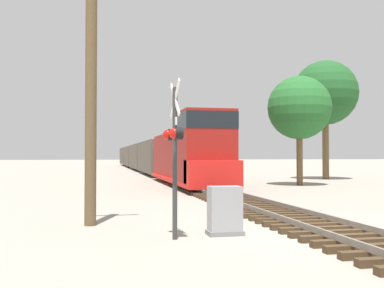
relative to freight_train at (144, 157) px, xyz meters
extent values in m
plane|color=gray|center=(0.00, -48.00, -1.89)|extent=(400.00, 400.00, 0.00)
cube|color=#42301E|center=(0.00, -50.10, -1.81)|extent=(2.60, 0.22, 0.16)
cube|color=#42301E|center=(0.00, -49.50, -1.81)|extent=(2.60, 0.22, 0.16)
cube|color=#42301E|center=(0.00, -48.90, -1.81)|extent=(2.60, 0.22, 0.16)
cube|color=#42301E|center=(0.00, -48.30, -1.81)|extent=(2.60, 0.22, 0.16)
cube|color=#42301E|center=(0.00, -47.70, -1.81)|extent=(2.60, 0.22, 0.16)
cube|color=#42301E|center=(0.00, -47.10, -1.81)|extent=(2.60, 0.22, 0.16)
cube|color=#42301E|center=(0.00, -46.50, -1.81)|extent=(2.60, 0.22, 0.16)
cube|color=#42301E|center=(0.00, -45.90, -1.81)|extent=(2.60, 0.22, 0.16)
cube|color=#42301E|center=(0.00, -45.30, -1.81)|extent=(2.60, 0.22, 0.16)
cube|color=#42301E|center=(0.00, -44.70, -1.81)|extent=(2.60, 0.22, 0.16)
cube|color=#42301E|center=(0.00, -44.10, -1.81)|extent=(2.60, 0.22, 0.16)
cube|color=#42301E|center=(0.00, -43.50, -1.81)|extent=(2.60, 0.22, 0.16)
cube|color=#42301E|center=(0.00, -42.90, -1.81)|extent=(2.60, 0.22, 0.16)
cube|color=#42301E|center=(0.00, -42.30, -1.81)|extent=(2.60, 0.22, 0.16)
cube|color=#42301E|center=(0.00, -41.70, -1.81)|extent=(2.60, 0.22, 0.16)
cube|color=#42301E|center=(0.00, -41.10, -1.81)|extent=(2.60, 0.22, 0.16)
cube|color=#42301E|center=(0.00, -40.50, -1.81)|extent=(2.60, 0.22, 0.16)
cube|color=#42301E|center=(0.00, -39.90, -1.81)|extent=(2.60, 0.22, 0.16)
cube|color=#42301E|center=(0.00, -39.30, -1.81)|extent=(2.60, 0.22, 0.16)
cube|color=#42301E|center=(0.00, -38.70, -1.81)|extent=(2.60, 0.22, 0.16)
cube|color=#42301E|center=(0.00, -38.10, -1.81)|extent=(2.60, 0.22, 0.16)
cube|color=#42301E|center=(0.00, -37.50, -1.81)|extent=(2.60, 0.22, 0.16)
cube|color=#42301E|center=(0.00, -36.90, -1.81)|extent=(2.60, 0.22, 0.16)
cube|color=#42301E|center=(0.00, -36.30, -1.81)|extent=(2.60, 0.22, 0.16)
cube|color=#42301E|center=(0.00, -35.70, -1.81)|extent=(2.60, 0.22, 0.16)
cube|color=#42301E|center=(0.00, -35.10, -1.81)|extent=(2.60, 0.22, 0.16)
cube|color=#42301E|center=(0.00, -34.50, -1.81)|extent=(2.60, 0.22, 0.16)
cube|color=#42301E|center=(0.00, -33.90, -1.81)|extent=(2.60, 0.22, 0.16)
cube|color=#42301E|center=(0.00, -33.30, -1.81)|extent=(2.60, 0.22, 0.16)
cube|color=#42301E|center=(0.00, -32.70, -1.81)|extent=(2.60, 0.22, 0.16)
cube|color=#42301E|center=(0.00, -32.10, -1.81)|extent=(2.60, 0.22, 0.16)
cube|color=#42301E|center=(0.00, -31.50, -1.81)|extent=(2.60, 0.22, 0.16)
cube|color=#42301E|center=(0.00, -30.90, -1.81)|extent=(2.60, 0.22, 0.16)
cube|color=#42301E|center=(0.00, -30.30, -1.81)|extent=(2.60, 0.22, 0.16)
cube|color=#42301E|center=(0.00, -29.70, -1.81)|extent=(2.60, 0.22, 0.16)
cube|color=#42301E|center=(0.00, -29.10, -1.81)|extent=(2.60, 0.22, 0.16)
cube|color=#42301E|center=(0.00, -28.50, -1.81)|extent=(2.60, 0.22, 0.16)
cube|color=slate|center=(-0.72, -48.00, -1.66)|extent=(0.07, 160.00, 0.15)
cube|color=slate|center=(0.72, -48.00, -1.66)|extent=(0.07, 160.00, 0.15)
cube|color=maroon|center=(0.00, -25.87, 0.09)|extent=(2.43, 11.49, 3.35)
cube|color=maroon|center=(0.00, -33.92, 0.57)|extent=(2.86, 3.61, 4.29)
cube|color=black|center=(0.00, -33.92, 2.09)|extent=(2.89, 3.65, 0.94)
cube|color=red|center=(0.00, -35.72, -0.83)|extent=(2.86, 1.64, 1.50)
cube|color=red|center=(0.00, -28.34, -1.46)|extent=(2.92, 16.09, 0.24)
cube|color=black|center=(0.00, -33.67, -1.39)|extent=(1.58, 2.20, 1.00)
cube|color=black|center=(0.00, -23.00, -1.39)|extent=(1.58, 2.20, 1.00)
cube|color=brown|center=(0.00, -12.05, 0.03)|extent=(2.72, 13.45, 3.22)
cube|color=black|center=(0.00, -16.42, -1.44)|extent=(1.58, 2.20, 0.90)
cube|color=black|center=(0.00, -7.68, -1.44)|extent=(1.58, 2.20, 0.90)
cube|color=brown|center=(0.00, 2.75, 0.03)|extent=(2.72, 13.45, 3.22)
cube|color=black|center=(0.00, -1.62, -1.44)|extent=(1.58, 2.20, 0.90)
cube|color=black|center=(0.00, 7.12, -1.44)|extent=(1.58, 2.20, 0.90)
cube|color=brown|center=(0.00, 17.55, 0.03)|extent=(2.72, 13.45, 3.22)
cube|color=black|center=(0.00, 13.18, -1.44)|extent=(1.58, 2.20, 0.90)
cube|color=black|center=(0.00, 21.93, -1.44)|extent=(1.58, 2.20, 0.90)
cube|color=brown|center=(0.00, 32.36, 0.03)|extent=(2.72, 13.45, 3.22)
cube|color=black|center=(0.00, 27.99, -1.44)|extent=(1.58, 2.20, 0.90)
cube|color=black|center=(0.00, 36.73, -1.44)|extent=(1.58, 2.20, 0.90)
cylinder|color=#333333|center=(-4.12, -47.87, -0.01)|extent=(0.12, 0.12, 3.77)
cube|color=white|center=(-4.12, -47.87, 1.58)|extent=(0.10, 0.93, 0.93)
cube|color=white|center=(-4.12, -47.87, 1.58)|extent=(0.10, 0.93, 0.93)
cube|color=black|center=(-4.12, -47.87, 0.71)|extent=(0.13, 0.86, 0.06)
cylinder|color=black|center=(-4.15, -47.52, 0.71)|extent=(0.20, 0.31, 0.30)
sphere|color=red|center=(-4.25, -47.53, 0.71)|extent=(0.26, 0.26, 0.26)
cylinder|color=black|center=(-4.09, -48.22, 0.71)|extent=(0.20, 0.31, 0.30)
sphere|color=red|center=(-4.19, -48.23, 0.71)|extent=(0.26, 0.26, 0.26)
cube|color=white|center=(-4.12, -47.87, 1.03)|extent=(0.06, 0.32, 0.20)
cube|color=slate|center=(-2.74, -47.52, -1.83)|extent=(0.92, 0.59, 0.12)
cube|color=#939399|center=(-2.74, -47.52, -1.20)|extent=(0.84, 0.53, 1.15)
cylinder|color=brown|center=(-6.20, -45.20, 1.86)|extent=(0.34, 0.34, 7.50)
cylinder|color=brown|center=(7.63, -30.11, 0.13)|extent=(0.42, 0.42, 4.05)
sphere|color=#236028|center=(7.63, -30.11, 3.48)|extent=(4.39, 4.39, 4.39)
cylinder|color=brown|center=(13.30, -23.27, 1.02)|extent=(0.56, 0.56, 5.82)
sphere|color=#1E5123|center=(13.30, -23.27, 5.61)|extent=(5.57, 5.57, 5.57)
camera|label=1|loc=(-5.99, -58.82, 0.19)|focal=42.00mm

